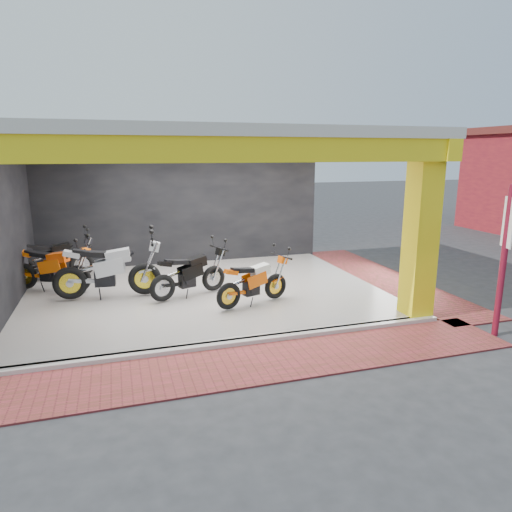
# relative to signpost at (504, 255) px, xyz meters

# --- Properties ---
(ground) EXTENTS (80.00, 80.00, 0.00)m
(ground) POSITION_rel_signpost_xyz_m (-4.57, 1.98, -1.50)
(ground) COLOR #2D2D30
(ground) RESTS_ON ground
(showroom_floor) EXTENTS (8.00, 6.00, 0.10)m
(showroom_floor) POSITION_rel_signpost_xyz_m (-4.57, 3.98, -1.45)
(showroom_floor) COLOR silver
(showroom_floor) RESTS_ON ground
(showroom_ceiling) EXTENTS (8.40, 6.40, 0.20)m
(showroom_ceiling) POSITION_rel_signpost_xyz_m (-4.57, 3.98, 2.10)
(showroom_ceiling) COLOR beige
(showroom_ceiling) RESTS_ON corner_column
(back_wall) EXTENTS (8.20, 0.20, 3.50)m
(back_wall) POSITION_rel_signpost_xyz_m (-4.57, 7.08, 0.25)
(back_wall) COLOR black
(back_wall) RESTS_ON ground
(left_wall) EXTENTS (0.20, 6.20, 3.50)m
(left_wall) POSITION_rel_signpost_xyz_m (-8.67, 3.98, 0.25)
(left_wall) COLOR black
(left_wall) RESTS_ON ground
(corner_column) EXTENTS (0.50, 0.50, 3.50)m
(corner_column) POSITION_rel_signpost_xyz_m (-0.82, 1.23, 0.25)
(corner_column) COLOR yellow
(corner_column) RESTS_ON ground
(header_beam_front) EXTENTS (8.40, 0.30, 0.40)m
(header_beam_front) POSITION_rel_signpost_xyz_m (-4.57, 0.98, 1.80)
(header_beam_front) COLOR yellow
(header_beam_front) RESTS_ON corner_column
(header_beam_right) EXTENTS (0.30, 6.40, 0.40)m
(header_beam_right) POSITION_rel_signpost_xyz_m (-0.57, 3.98, 1.80)
(header_beam_right) COLOR yellow
(header_beam_right) RESTS_ON corner_column
(floor_kerb) EXTENTS (8.00, 0.20, 0.10)m
(floor_kerb) POSITION_rel_signpost_xyz_m (-4.57, 0.96, -1.45)
(floor_kerb) COLOR silver
(floor_kerb) RESTS_ON ground
(paver_front) EXTENTS (9.00, 1.40, 0.03)m
(paver_front) POSITION_rel_signpost_xyz_m (-4.57, 0.18, -1.48)
(paver_front) COLOR #973136
(paver_front) RESTS_ON ground
(paver_right) EXTENTS (1.40, 7.00, 0.03)m
(paver_right) POSITION_rel_signpost_xyz_m (0.23, 3.98, -1.48)
(paver_right) COLOR #973136
(paver_right) RESTS_ON ground
(signpost) EXTENTS (0.16, 0.36, 2.74)m
(signpost) POSITION_rel_signpost_xyz_m (0.00, 0.00, 0.00)
(signpost) COLOR maroon
(signpost) RESTS_ON ground
(moto_hero) EXTENTS (2.00, 1.26, 1.15)m
(moto_hero) POSITION_rel_signpost_xyz_m (-3.21, 2.89, -0.82)
(moto_hero) COLOR #F45A0A
(moto_hero) RESTS_ON showroom_floor
(moto_row_a) EXTENTS (2.50, 1.08, 1.49)m
(moto_row_a) POSITION_rel_signpost_xyz_m (-5.93, 4.02, -0.65)
(moto_row_a) COLOR #B6B9BE
(moto_row_a) RESTS_ON showroom_floor
(moto_row_b) EXTENTS (2.12, 1.39, 1.22)m
(moto_row_b) POSITION_rel_signpost_xyz_m (-4.39, 3.87, -0.79)
(moto_row_b) COLOR black
(moto_row_b) RESTS_ON showroom_floor
(moto_row_c) EXTENTS (2.20, 1.57, 1.26)m
(moto_row_c) POSITION_rel_signpost_xyz_m (-7.37, 4.76, -0.77)
(moto_row_c) COLOR #FF650A
(moto_row_c) RESTS_ON showroom_floor
(moto_row_d) EXTENTS (2.16, 1.09, 1.26)m
(moto_row_d) POSITION_rel_signpost_xyz_m (-7.37, 6.13, -0.77)
(moto_row_d) COLOR black
(moto_row_d) RESTS_ON showroom_floor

